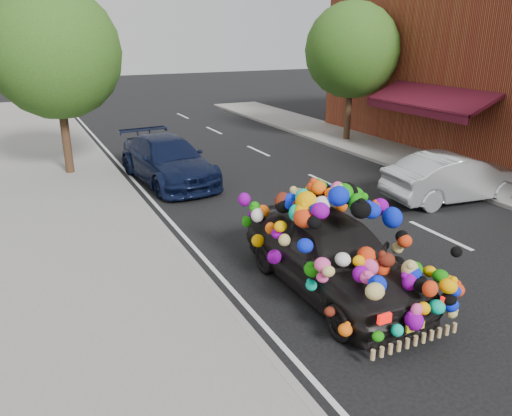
{
  "coord_description": "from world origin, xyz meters",
  "views": [
    {
      "loc": [
        -5.27,
        -8.1,
        4.67
      ],
      "look_at": [
        -0.87,
        0.97,
        1.08
      ],
      "focal_mm": 35.0,
      "sensor_mm": 36.0,
      "label": 1
    }
  ],
  "objects": [
    {
      "name": "tree_near_sidewalk",
      "position": [
        -3.8,
        9.5,
        4.02
      ],
      "size": [
        4.2,
        4.2,
        6.13
      ],
      "color": "#332114",
      "rests_on": "ground"
    },
    {
      "name": "ground",
      "position": [
        0.0,
        0.0,
        0.0
      ],
      "size": [
        100.0,
        100.0,
        0.0
      ],
      "primitive_type": "plane",
      "color": "black",
      "rests_on": "ground"
    },
    {
      "name": "silver_hatchback",
      "position": [
        5.92,
        1.83,
        0.69
      ],
      "size": [
        4.33,
        1.9,
        1.38
      ],
      "primitive_type": "imported",
      "rotation": [
        0.0,
        0.0,
        1.46
      ],
      "color": "#B9BCC1",
      "rests_on": "ground"
    },
    {
      "name": "plush_art_car",
      "position": [
        -0.31,
        -1.1,
        1.11
      ],
      "size": [
        2.15,
        4.63,
        2.16
      ],
      "rotation": [
        0.0,
        0.0,
        0.0
      ],
      "color": "black",
      "rests_on": "ground"
    },
    {
      "name": "kerb",
      "position": [
        -2.35,
        0.0,
        0.07
      ],
      "size": [
        0.15,
        60.0,
        0.13
      ],
      "primitive_type": "cube",
      "color": "gray",
      "rests_on": "ground"
    },
    {
      "name": "footpath_far",
      "position": [
        8.2,
        3.0,
        0.06
      ],
      "size": [
        3.0,
        40.0,
        0.12
      ],
      "primitive_type": "cube",
      "color": "gray",
      "rests_on": "ground"
    },
    {
      "name": "sidewalk",
      "position": [
        -4.3,
        0.0,
        0.06
      ],
      "size": [
        4.0,
        60.0,
        0.12
      ],
      "primitive_type": "cube",
      "color": "gray",
      "rests_on": "ground"
    },
    {
      "name": "tree_far_b",
      "position": [
        8.0,
        10.0,
        3.89
      ],
      "size": [
        4.0,
        4.0,
        5.9
      ],
      "color": "#332114",
      "rests_on": "ground"
    },
    {
      "name": "navy_sedan",
      "position": [
        -0.98,
        7.34,
        0.72
      ],
      "size": [
        2.43,
        5.12,
        1.44
      ],
      "primitive_type": "imported",
      "rotation": [
        0.0,
        0.0,
        0.08
      ],
      "color": "black",
      "rests_on": "ground"
    },
    {
      "name": "lane_markings",
      "position": [
        3.6,
        0.0,
        0.01
      ],
      "size": [
        6.0,
        50.0,
        0.01
      ],
      "primitive_type": null,
      "color": "silver",
      "rests_on": "ground"
    }
  ]
}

